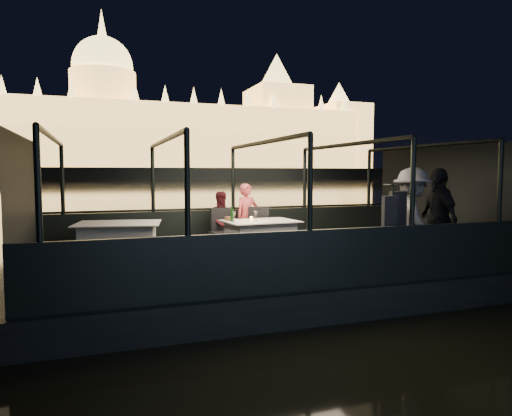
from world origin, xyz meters
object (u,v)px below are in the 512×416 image
object	(u,v)px
dining_table_central	(260,239)
passenger_stripe	(412,223)
dining_table_aft	(119,245)
chair_port_left	(223,234)
chair_port_right	(262,232)
coat_stand	(392,224)
person_woman_coral	(247,217)
wine_bottle	(232,214)
passenger_dark	(438,222)
person_man_maroon	(223,218)

from	to	relation	value
dining_table_central	passenger_stripe	bearing A→B (deg)	-45.06
dining_table_aft	chair_port_left	xyz separation A→B (m)	(2.14, 0.45, 0.06)
dining_table_central	chair_port_right	size ratio (longest dim) A/B	1.48
chair_port_right	coat_stand	world-z (taller)	coat_stand
coat_stand	person_woman_coral	distance (m)	3.65
wine_bottle	dining_table_aft	bearing A→B (deg)	176.50
chair_port_left	chair_port_right	distance (m)	0.85
passenger_dark	person_woman_coral	bearing A→B (deg)	-126.65
chair_port_left	person_woman_coral	bearing A→B (deg)	14.56
coat_stand	wine_bottle	bearing A→B (deg)	129.77
passenger_dark	wine_bottle	world-z (taller)	passenger_dark
dining_table_aft	coat_stand	xyz separation A→B (m)	(4.20, -2.57, 0.51)
person_woman_coral	passenger_stripe	xyz separation A→B (m)	(2.06, -3.02, 0.10)
chair_port_left	passenger_stripe	distance (m)	3.83
passenger_stripe	chair_port_right	bearing A→B (deg)	48.12
chair_port_left	passenger_stripe	size ratio (longest dim) A/B	0.53
passenger_stripe	coat_stand	bearing A→B (deg)	129.95
dining_table_aft	passenger_dark	size ratio (longest dim) A/B	0.83
coat_stand	dining_table_aft	bearing A→B (deg)	148.57
chair_port_left	passenger_stripe	bearing A→B (deg)	-57.92
coat_stand	wine_bottle	xyz separation A→B (m)	(-2.03, 2.43, 0.02)
passenger_dark	wine_bottle	bearing A→B (deg)	-110.49
person_man_maroon	passenger_dark	distance (m)	4.37
dining_table_central	chair_port_right	xyz separation A→B (m)	(0.21, 0.51, 0.06)
coat_stand	person_woman_coral	xyz separation A→B (m)	(-1.41, 3.36, -0.15)
passenger_stripe	wine_bottle	world-z (taller)	passenger_stripe
wine_bottle	coat_stand	bearing A→B (deg)	-50.23
dining_table_aft	wine_bottle	size ratio (longest dim) A/B	4.71
person_man_maroon	passenger_stripe	size ratio (longest dim) A/B	0.73
passenger_dark	person_man_maroon	bearing A→B (deg)	-120.66
chair_port_left	person_man_maroon	size ratio (longest dim) A/B	0.73
dining_table_central	dining_table_aft	bearing A→B (deg)	177.00
dining_table_central	dining_table_aft	xyz separation A→B (m)	(-2.77, 0.15, 0.00)
coat_stand	person_man_maroon	distance (m)	3.86
person_woman_coral	passenger_dark	size ratio (longest dim) A/B	0.82
chair_port_left	wine_bottle	xyz separation A→B (m)	(0.04, -0.58, 0.47)
dining_table_aft	person_man_maroon	world-z (taller)	person_man_maroon
chair_port_right	passenger_stripe	xyz separation A→B (m)	(1.86, -2.59, 0.40)
dining_table_central	person_man_maroon	bearing A→B (deg)	122.12
person_man_maroon	wine_bottle	size ratio (longest dim) A/B	4.10
dining_table_aft	person_man_maroon	distance (m)	2.37
dining_table_aft	coat_stand	bearing A→B (deg)	-31.43
chair_port_right	passenger_stripe	size ratio (longest dim) A/B	0.53
passenger_stripe	dining_table_central	bearing A→B (deg)	57.28
dining_table_aft	wine_bottle	distance (m)	2.24
dining_table_central	person_man_maroon	size ratio (longest dim) A/B	1.09
coat_stand	dining_table_central	bearing A→B (deg)	120.49
dining_table_central	dining_table_aft	world-z (taller)	dining_table_aft
person_woman_coral	chair_port_left	bearing A→B (deg)	-166.46
chair_port_left	dining_table_aft	bearing A→B (deg)	178.50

